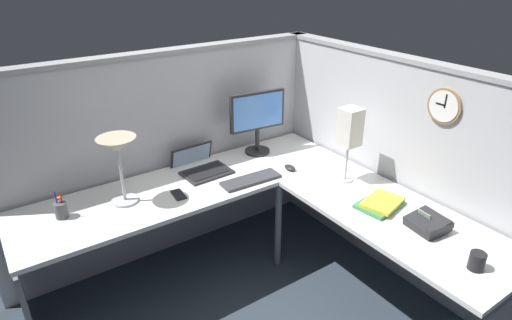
% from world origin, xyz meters
% --- Properties ---
extents(ground_plane, '(6.80, 6.80, 0.00)m').
position_xyz_m(ground_plane, '(0.00, 0.00, 0.00)').
color(ground_plane, '#2D3842').
extents(cubicle_wall_back, '(2.57, 0.12, 1.58)m').
position_xyz_m(cubicle_wall_back, '(-0.36, 0.87, 0.79)').
color(cubicle_wall_back, '#B2B2B7').
rests_on(cubicle_wall_back, ground).
extents(cubicle_wall_right, '(0.12, 2.37, 1.58)m').
position_xyz_m(cubicle_wall_right, '(0.87, -0.27, 0.79)').
color(cubicle_wall_right, '#B2B2B7').
rests_on(cubicle_wall_right, ground).
extents(desk, '(2.35, 2.15, 0.73)m').
position_xyz_m(desk, '(-0.15, -0.05, 0.63)').
color(desk, white).
rests_on(desk, ground).
extents(monitor, '(0.46, 0.20, 0.50)m').
position_xyz_m(monitor, '(0.30, 0.64, 1.02)').
color(monitor, '#232326').
rests_on(monitor, desk).
extents(laptop, '(0.36, 0.39, 0.22)m').
position_xyz_m(laptop, '(-0.22, 0.64, 0.75)').
color(laptop, '#232326').
rests_on(laptop, desk).
extents(keyboard, '(0.44, 0.16, 0.02)m').
position_xyz_m(keyboard, '(-0.01, 0.26, 0.74)').
color(keyboard, '#38383D').
rests_on(keyboard, desk).
extents(computer_mouse, '(0.06, 0.10, 0.03)m').
position_xyz_m(computer_mouse, '(0.32, 0.24, 0.75)').
color(computer_mouse, '#232326').
rests_on(computer_mouse, desk).
extents(desk_lamp_dome, '(0.24, 0.24, 0.44)m').
position_xyz_m(desk_lamp_dome, '(-0.83, 0.49, 1.09)').
color(desk_lamp_dome, '#B7BABF').
rests_on(desk_lamp_dome, desk).
extents(pen_cup, '(0.08, 0.08, 0.18)m').
position_xyz_m(pen_cup, '(-1.21, 0.53, 0.78)').
color(pen_cup, '#4C4C51').
rests_on(pen_cup, desk).
extents(cell_phone, '(0.08, 0.15, 0.01)m').
position_xyz_m(cell_phone, '(-0.52, 0.37, 0.73)').
color(cell_phone, black).
rests_on(cell_phone, desk).
extents(office_phone, '(0.21, 0.23, 0.11)m').
position_xyz_m(office_phone, '(0.50, -0.81, 0.77)').
color(office_phone, '#232326').
rests_on(office_phone, desk).
extents(book_stack, '(0.32, 0.26, 0.04)m').
position_xyz_m(book_stack, '(0.47, -0.48, 0.75)').
color(book_stack, '#3F7F4C').
rests_on(book_stack, desk).
extents(desk_lamp_paper, '(0.13, 0.13, 0.53)m').
position_xyz_m(desk_lamp_paper, '(0.54, -0.10, 1.11)').
color(desk_lamp_paper, '#B7BABF').
rests_on(desk_lamp_paper, desk).
extents(coffee_mug, '(0.08, 0.08, 0.10)m').
position_xyz_m(coffee_mug, '(0.40, -1.16, 0.78)').
color(coffee_mug, black).
rests_on(coffee_mug, desk).
extents(wall_clock, '(0.04, 0.22, 0.22)m').
position_xyz_m(wall_clock, '(0.82, -0.58, 1.35)').
color(wall_clock, olive).
extents(pinned_note_leftmost, '(0.08, 0.00, 0.08)m').
position_xyz_m(pinned_note_leftmost, '(0.24, 0.82, 1.05)').
color(pinned_note_leftmost, '#99B7E5').
extents(pinned_note_middle, '(0.11, 0.00, 0.08)m').
position_xyz_m(pinned_note_middle, '(0.30, 0.82, 1.09)').
color(pinned_note_middle, '#99B7E5').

